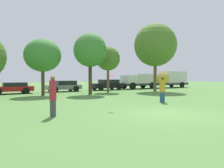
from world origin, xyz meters
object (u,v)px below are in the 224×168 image
Objects in this scene: parked_car_black at (107,84)px; tree_3 at (90,51)px; delivery_truck_yellow at (169,79)px; parked_car_grey at (64,86)px; tree_2 at (43,56)px; frisbee at (112,75)px; person_thrower at (53,96)px; person_catcher at (162,89)px; tree_4 at (108,59)px; parked_car_red at (12,88)px; delivery_truck_white at (139,80)px; tree_5 at (155,45)px.

tree_3 is at bearing 45.61° from parked_car_black.
parked_car_grey is at bearing 0.05° from delivery_truck_yellow.
frisbee is at bearing -86.54° from tree_2.
person_thrower is 7.67m from person_catcher.
tree_4 reaches higher than parked_car_red.
person_thrower is 0.31× the size of delivery_truck_white.
tree_5 is at bearing -19.57° from tree_4.
person_thrower reaches higher than parked_car_black.
parked_car_black is (10.92, -0.16, 0.10)m from parked_car_red.
delivery_truck_white reaches higher than parked_car_red.
person_catcher is 4.51m from frisbee.
parked_car_grey is (2.83, 13.86, -1.13)m from frisbee.
person_catcher is 8.87m from tree_3.
frisbee is at bearing 59.97° from parked_car_black.
frisbee is 10.24m from tree_2.
tree_4 is at bearing 136.56° from parked_car_grey.
delivery_truck_yellow is (22.72, 13.75, 0.45)m from person_thrower.
parked_car_red is (-1.91, 3.68, -2.94)m from tree_2.
tree_5 is 1.96× the size of parked_car_grey.
tree_3 is at bearing -90.89° from person_catcher.
person_catcher is 0.30× the size of tree_3.
delivery_truck_white is 5.80m from delivery_truck_yellow.
person_catcher reaches higher than parked_car_grey.
parked_car_black is (2.02, 3.29, -2.89)m from tree_4.
parked_car_black is at bearing 58.53° from tree_4.
tree_2 reaches higher than delivery_truck_yellow.
parked_car_red is (-5.96, 4.93, -3.52)m from tree_3.
tree_2 is 1.26× the size of parked_car_red.
tree_3 is at bearing 177.49° from tree_5.
delivery_truck_white is (13.70, 13.61, -0.60)m from frisbee.
tree_2 is at bearing 162.81° from tree_3.
parked_car_grey is 5.58m from parked_car_black.
tree_2 reaches higher than person_thrower.
person_thrower is at bearing -149.17° from tree_5.
person_thrower is at bearing -0.00° from person_catcher.
tree_5 is 11.23m from parked_car_grey.
person_catcher is 0.40× the size of parked_car_black.
tree_3 reaches higher than delivery_truck_yellow.
delivery_truck_yellow is (13.11, 3.09, -2.25)m from tree_4.
parked_car_grey is at bearing 0.37° from delivery_truck_white.
delivery_truck_white is at bearing 67.29° from tree_5.
delivery_truck_yellow is (20.10, 3.32, -2.20)m from tree_2.
tree_5 is (14.78, 8.82, 4.33)m from person_thrower.
tree_4 is 13.65m from delivery_truck_yellow.
delivery_truck_white is (10.87, -0.25, 0.53)m from parked_car_grey.
tree_5 reaches higher than tree_3.
parked_car_black is at bearing 1.98° from delivery_truck_white.
parked_car_red is (-14.06, 5.29, -4.62)m from tree_5.
tree_4 is at bearing 14.97° from delivery_truck_yellow.
delivery_truck_yellow is at bearing -179.95° from parked_car_grey.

